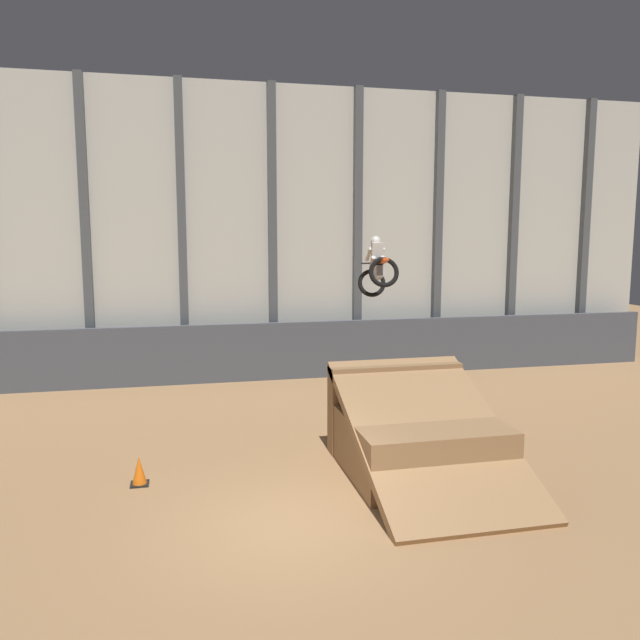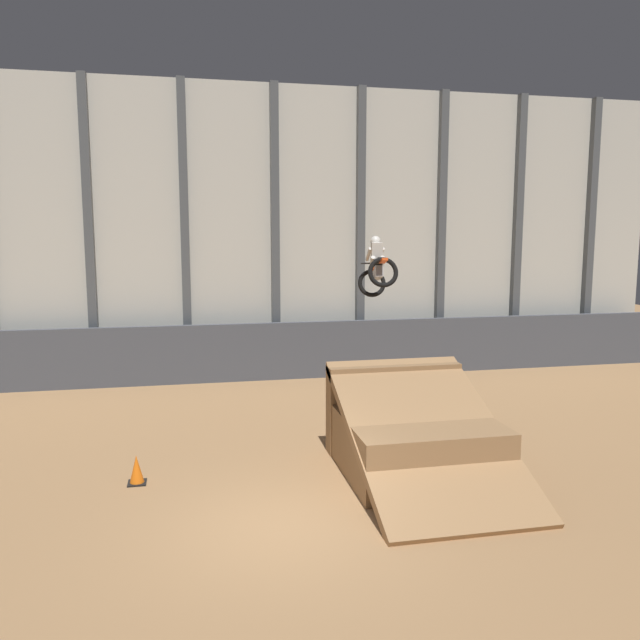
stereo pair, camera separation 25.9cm
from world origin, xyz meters
The scene contains 6 objects.
ground_plane centered at (0.00, 0.00, 0.00)m, with size 60.00×60.00×0.00m, color #9E754C.
arena_back_wall centered at (0.00, 11.78, 5.00)m, with size 32.00×0.40×10.00m.
lower_barrier centered at (0.00, 10.94, 0.98)m, with size 31.36×0.20×1.97m.
dirt_ramp centered at (3.11, 2.14, 0.73)m, with size 3.09×4.72×2.17m.
rider_bike_solo centered at (3.15, 4.98, 4.08)m, with size 0.88×1.74×1.61m.
traffic_cone_near_ramp centered at (-2.54, 2.48, 0.28)m, with size 0.36×0.36×0.58m.
Camera 2 is at (-1.40, -9.88, 4.90)m, focal length 35.00 mm.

